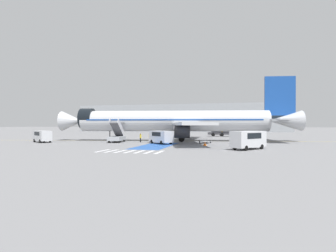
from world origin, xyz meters
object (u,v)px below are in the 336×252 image
service_van_1 (248,139)px  ground_crew_1 (150,137)px  boarding_stairs_forward (117,136)px  airliner (177,121)px  ground_crew_0 (141,137)px  service_van_2 (42,135)px  traffic_cone_0 (205,144)px  terminal_building (180,118)px  service_van_0 (161,136)px  baggage_cart (205,142)px  fuel_tanker (225,130)px

service_van_1 → ground_crew_1: size_ratio=3.06×
boarding_stairs_forward → service_van_1: size_ratio=1.03×
airliner → service_van_1: (12.57, -15.33, -2.53)m
airliner → ground_crew_0: (-5.55, -5.47, -3.01)m
service_van_2 → traffic_cone_0: size_ratio=8.28×
service_van_1 → terminal_building: bearing=-34.5°
service_van_0 → ground_crew_0: (-4.66, 2.96, -0.37)m
boarding_stairs_forward → baggage_cart: bearing=-4.7°
boarding_stairs_forward → terminal_building: bearing=83.7°
airliner → traffic_cone_0: (6.52, -10.24, -3.63)m
fuel_tanker → terminal_building: 54.02m
fuel_tanker → ground_crew_0: fuel_tanker is taller
service_van_2 → traffic_cone_0: bearing=-58.7°
fuel_tanker → ground_crew_1: size_ratio=5.48×
boarding_stairs_forward → baggage_cart: boarding_stairs_forward is taller
terminal_building → baggage_cart: bearing=-75.8°
ground_crew_0 → terminal_building: (-7.89, 77.69, 5.42)m
fuel_tanker → service_van_0: 33.04m
service_van_1 → service_van_0: bearing=11.9°
ground_crew_0 → service_van_0: bearing=23.8°
fuel_tanker → traffic_cone_0: 33.52m
service_van_0 → fuel_tanker: bearing=-155.5°
fuel_tanker → ground_crew_0: size_ratio=5.89×
airliner → service_van_0: (-0.90, -8.43, -2.64)m
service_van_1 → baggage_cart: bearing=-18.8°
boarding_stairs_forward → service_van_2: size_ratio=1.10×
service_van_2 → ground_crew_1: service_van_2 is taller
service_van_0 → ground_crew_1: service_van_0 is taller
boarding_stairs_forward → ground_crew_0: boarding_stairs_forward is taller
fuel_tanker → service_van_0: (-9.61, -31.61, -0.40)m
airliner → boarding_stairs_forward: airliner is taller
service_van_2 → boarding_stairs_forward: bearing=-42.0°
boarding_stairs_forward → baggage_cart: (15.91, 1.16, -0.79)m
service_van_2 → baggage_cart: 29.20m
baggage_cart → ground_crew_1: ground_crew_1 is taller
fuel_tanker → terminal_building: (-22.15, 49.04, 4.65)m
service_van_1 → service_van_2: (-35.28, 5.47, -0.14)m
boarding_stairs_forward → fuel_tanker: size_ratio=0.58×
ground_crew_0 → fuel_tanker: bearing=119.8°
service_van_1 → baggage_cart: size_ratio=1.86×
baggage_cart → traffic_cone_0: size_ratio=4.74×
fuel_tanker → ground_crew_1: bearing=-29.8°
baggage_cart → ground_crew_0: ground_crew_0 is taller
service_van_1 → airliner: bearing=-11.7°
service_van_1 → traffic_cone_0: size_ratio=8.83×
airliner → service_van_2: airliner is taller
traffic_cone_0 → service_van_1: bearing=-40.1°
airliner → baggage_cart: size_ratio=16.54×
baggage_cart → traffic_cone_0: (0.46, -5.22, 0.04)m
service_van_0 → traffic_cone_0: service_van_0 is taller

